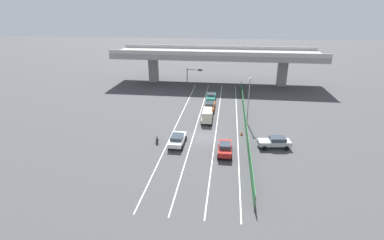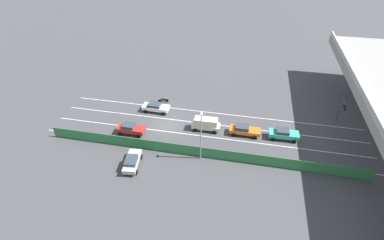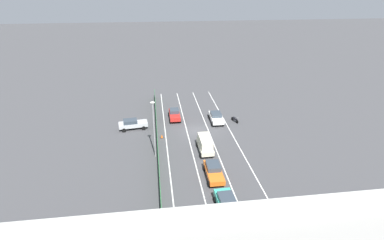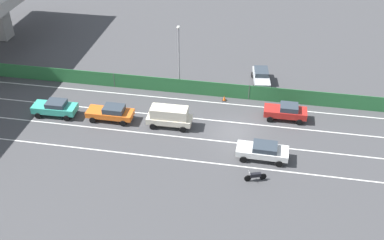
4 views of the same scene
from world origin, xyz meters
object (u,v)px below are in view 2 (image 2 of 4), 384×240
at_px(motorcycle, 163,100).
at_px(car_sedan_white, 156,107).
at_px(parked_wagon_silver, 132,161).
at_px(traffic_cone, 167,147).
at_px(traffic_light, 342,107).
at_px(car_sedan_red, 131,129).
at_px(car_van_cream, 206,124).
at_px(street_lamp, 201,132).
at_px(car_taxi_teal, 283,134).
at_px(car_taxi_orange, 244,130).

bearing_deg(motorcycle, car_sedan_white, -7.94).
relative_size(parked_wagon_silver, traffic_cone, 8.06).
bearing_deg(car_sedan_white, traffic_light, 93.21).
bearing_deg(motorcycle, car_sedan_red, -13.71).
bearing_deg(car_van_cream, traffic_cone, -40.16).
distance_m(car_sedan_white, street_lamp, 14.60).
bearing_deg(car_taxi_teal, traffic_light, 120.11).
relative_size(car_sedan_red, parked_wagon_silver, 0.92).
bearing_deg(car_van_cream, car_sedan_white, -110.33).
distance_m(motorcycle, traffic_light, 29.67).
bearing_deg(street_lamp, car_van_cream, -177.04).
bearing_deg(car_taxi_teal, car_sedan_white, -98.82).
height_order(motorcycle, traffic_light, traffic_light).
distance_m(car_van_cream, traffic_light, 21.30).
bearing_deg(car_sedan_white, car_taxi_orange, 77.24).
xyz_separation_m(car_sedan_red, traffic_cone, (2.40, 6.54, -0.66)).
bearing_deg(car_sedan_white, traffic_cone, 26.51).
distance_m(car_sedan_white, traffic_light, 30.07).
height_order(car_sedan_white, traffic_cone, car_sedan_white).
bearing_deg(street_lamp, car_taxi_teal, 120.77).
xyz_separation_m(car_van_cream, motorcycle, (-6.56, -8.94, -0.74)).
bearing_deg(traffic_cone, street_lamp, 78.55).
xyz_separation_m(motorcycle, street_lamp, (13.29, 9.29, 4.21)).
xyz_separation_m(car_van_cream, car_taxi_teal, (-0.17, 11.94, -0.29)).
relative_size(car_taxi_orange, traffic_cone, 8.15).
xyz_separation_m(parked_wagon_silver, traffic_cone, (-4.43, 3.68, -0.63)).
relative_size(car_sedan_red, motorcycle, 2.28).
xyz_separation_m(car_van_cream, car_sedan_red, (3.28, -11.34, -0.28)).
xyz_separation_m(car_taxi_orange, parked_wagon_silver, (10.11, -14.50, 0.00)).
relative_size(parked_wagon_silver, street_lamp, 0.60).
xyz_separation_m(motorcycle, parked_wagon_silver, (16.68, 0.46, 0.43)).
bearing_deg(car_taxi_teal, car_sedan_red, -81.56).
height_order(car_sedan_white, traffic_light, traffic_light).
distance_m(car_van_cream, car_taxi_teal, 11.94).
height_order(car_van_cream, traffic_light, traffic_light).
xyz_separation_m(parked_wagon_silver, traffic_light, (-15.27, 29.00, 2.73)).
bearing_deg(parked_wagon_silver, motorcycle, -178.41).
bearing_deg(car_sedan_red, car_sedan_white, 163.74).
bearing_deg(traffic_light, car_taxi_teal, -59.89).
height_order(car_taxi_orange, traffic_light, traffic_light).
xyz_separation_m(car_van_cream, traffic_light, (-5.15, 20.53, 2.42)).
height_order(car_van_cream, parked_wagon_silver, car_van_cream).
distance_m(parked_wagon_silver, street_lamp, 10.18).
relative_size(parked_wagon_silver, traffic_light, 0.92).
relative_size(motorcycle, traffic_light, 0.37).
bearing_deg(car_van_cream, traffic_light, 104.08).
bearing_deg(car_sedan_white, street_lamp, 43.60).
bearing_deg(parked_wagon_silver, car_van_cream, 140.05).
bearing_deg(street_lamp, parked_wagon_silver, -69.00).
bearing_deg(car_sedan_red, motorcycle, 166.29).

